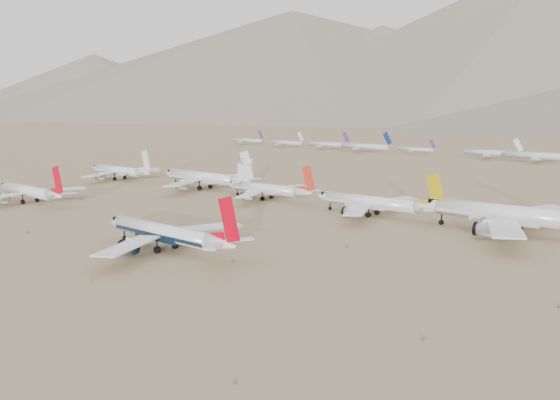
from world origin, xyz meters
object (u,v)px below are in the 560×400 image
(main_airliner, at_px, (167,234))
(row2_navy_widebody, at_px, (519,216))
(second_airliner, at_px, (30,192))
(row2_white_trijet, at_px, (207,178))

(main_airliner, height_order, row2_navy_widebody, row2_navy_widebody)
(second_airliner, distance_m, row2_navy_widebody, 174.07)
(row2_navy_widebody, xyz_separation_m, row2_white_trijet, (-135.12, 4.26, -0.35))
(second_airliner, bearing_deg, main_airliner, -7.29)
(row2_white_trijet, bearing_deg, second_airliner, -111.92)
(main_airliner, xyz_separation_m, row2_navy_widebody, (64.98, 75.55, 1.21))
(row2_navy_widebody, relative_size, row2_white_trijet, 1.10)
(main_airliner, distance_m, second_airliner, 98.04)
(second_airliner, xyz_separation_m, row2_navy_widebody, (162.22, 63.12, 1.34))
(row2_navy_widebody, height_order, row2_white_trijet, row2_navy_widebody)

